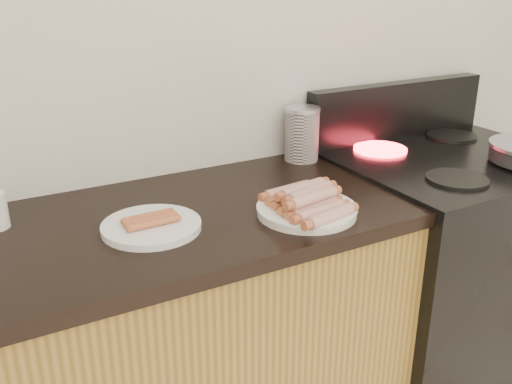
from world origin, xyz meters
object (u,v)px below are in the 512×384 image
stove (438,277)px  canister (302,134)px  main_plate (307,211)px  side_plate (151,226)px

stove → canister: size_ratio=5.17×
main_plate → side_plate: size_ratio=1.06×
main_plate → canister: bearing=58.5°
side_plate → canister: size_ratio=1.37×
main_plate → side_plate: same height
main_plate → side_plate: 0.39m
stove → canister: canister is taller
main_plate → canister: (0.24, 0.39, 0.08)m
stove → side_plate: size_ratio=3.77×
stove → main_plate: 0.83m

